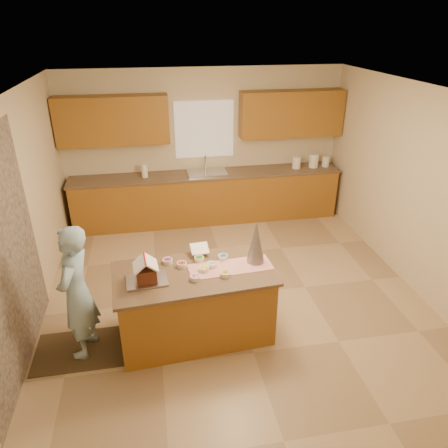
{
  "coord_description": "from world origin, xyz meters",
  "views": [
    {
      "loc": [
        -0.99,
        -4.67,
        3.43
      ],
      "look_at": [
        -0.1,
        0.2,
        1.0
      ],
      "focal_mm": 33.72,
      "sensor_mm": 36.0,
      "label": 1
    }
  ],
  "objects_px": {
    "tinsel_tree": "(256,242)",
    "gingerbread_house": "(146,271)",
    "island_base": "(195,305)",
    "boy": "(77,293)"
  },
  "relations": [
    {
      "from": "island_base",
      "to": "tinsel_tree",
      "type": "height_order",
      "value": "tinsel_tree"
    },
    {
      "from": "island_base",
      "to": "tinsel_tree",
      "type": "relative_size",
      "value": 3.27
    },
    {
      "from": "tinsel_tree",
      "to": "gingerbread_house",
      "type": "bearing_deg",
      "value": -171.56
    },
    {
      "from": "gingerbread_house",
      "to": "island_base",
      "type": "bearing_deg",
      "value": 9.34
    },
    {
      "from": "island_base",
      "to": "boy",
      "type": "xyz_separation_m",
      "value": [
        -1.26,
        -0.05,
        0.37
      ]
    },
    {
      "from": "tinsel_tree",
      "to": "gingerbread_house",
      "type": "relative_size",
      "value": 1.84
    },
    {
      "from": "tinsel_tree",
      "to": "boy",
      "type": "relative_size",
      "value": 0.34
    },
    {
      "from": "island_base",
      "to": "tinsel_tree",
      "type": "xyz_separation_m",
      "value": [
        0.74,
        0.1,
        0.72
      ]
    },
    {
      "from": "boy",
      "to": "island_base",
      "type": "bearing_deg",
      "value": 106.62
    },
    {
      "from": "island_base",
      "to": "gingerbread_house",
      "type": "xyz_separation_m",
      "value": [
        -0.52,
        -0.09,
        0.58
      ]
    }
  ]
}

